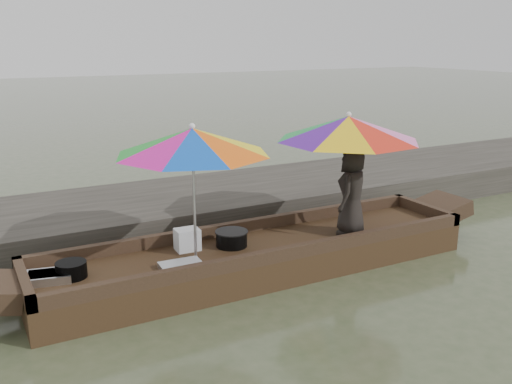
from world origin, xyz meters
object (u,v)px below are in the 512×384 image
boat_hull (260,259)px  vendor (352,191)px  tray_crayfish (49,277)px  umbrella_stern (346,172)px  umbrella_bow (194,192)px  charcoal_grill (232,239)px  cooking_pot (71,270)px  tray_scallop (181,266)px  supply_bag (187,239)px

boat_hull → vendor: bearing=-7.9°
tray_crayfish → umbrella_stern: size_ratio=0.25×
umbrella_bow → tray_crayfish: bearing=176.2°
boat_hull → charcoal_grill: charcoal_grill is taller
tray_crayfish → umbrella_stern: bearing=-1.6°
umbrella_bow → umbrella_stern: same height
charcoal_grill → umbrella_stern: bearing=-5.0°
boat_hull → tray_crayfish: 2.46m
umbrella_bow → cooking_pot: bearing=176.3°
tray_crayfish → charcoal_grill: bearing=0.8°
tray_crayfish → charcoal_grill: size_ratio=1.21×
tray_crayfish → tray_scallop: tray_crayfish is taller
vendor → boat_hull: bearing=-44.9°
tray_scallop → umbrella_stern: umbrella_stern is taller
cooking_pot → vendor: size_ratio=0.28×
vendor → umbrella_bow: size_ratio=0.66×
cooking_pot → tray_crayfish: (-0.23, 0.02, -0.04)m
supply_bag → vendor: vendor is taller
tray_crayfish → tray_scallop: size_ratio=1.00×
charcoal_grill → supply_bag: 0.54m
tray_scallop → charcoal_grill: bearing=25.3°
boat_hull → cooking_pot: 2.23m
charcoal_grill → umbrella_stern: (1.58, -0.14, 0.69)m
cooking_pot → umbrella_bow: 1.54m
boat_hull → umbrella_stern: umbrella_stern is taller
charcoal_grill → umbrella_bow: size_ratio=0.22×
supply_bag → umbrella_stern: (2.10, -0.27, 0.65)m
tray_crayfish → supply_bag: bearing=5.9°
boat_hull → vendor: vendor is taller
cooking_pot → tray_scallop: bearing=-16.4°
tray_crayfish → supply_bag: (1.61, 0.17, 0.09)m
supply_bag → umbrella_stern: umbrella_stern is taller
charcoal_grill → vendor: (1.55, -0.31, 0.49)m
tray_crayfish → umbrella_bow: (1.60, -0.11, 0.73)m
charcoal_grill → vendor: bearing=-11.2°
tray_crayfish → cooking_pot: bearing=-4.5°
boat_hull → umbrella_bow: size_ratio=3.15×
boat_hull → umbrella_bow: bearing=180.0°
tray_scallop → vendor: vendor is taller
boat_hull → tray_scallop: bearing=-168.0°
cooking_pot → umbrella_stern: bearing=-1.5°
tray_crayfish → umbrella_stern: (3.71, -0.11, 0.73)m
tray_scallop → tray_crayfish: bearing=165.6°
umbrella_stern → tray_scallop: bearing=-174.3°
umbrella_bow → vendor: bearing=-4.7°
tray_crayfish → charcoal_grill: charcoal_grill is taller
boat_hull → umbrella_stern: (1.27, 0.00, 0.95)m
charcoal_grill → umbrella_stern: size_ratio=0.20×
cooking_pot → umbrella_bow: size_ratio=0.19×
cooking_pot → vendor: bearing=-4.3°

